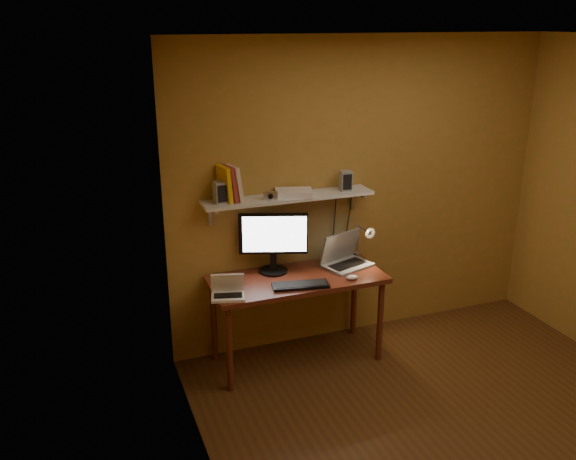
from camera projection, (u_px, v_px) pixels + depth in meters
name	position (u px, v px, depth m)	size (l,w,h in m)	color
room	(480.00, 257.00, 3.80)	(3.44, 3.24, 2.64)	#513315
desk	(297.00, 287.00, 4.90)	(1.40, 0.60, 0.75)	maroon
wall_shelf	(289.00, 198.00, 4.84)	(1.40, 0.25, 0.21)	silver
monitor	(273.00, 239.00, 4.88)	(0.53, 0.30, 0.50)	black
laptop	(344.00, 257.00, 5.09)	(0.45, 0.38, 0.28)	gray
netbook	(228.00, 290.00, 4.51)	(0.28, 0.23, 0.18)	white
keyboard	(300.00, 285.00, 4.69)	(0.43, 0.14, 0.02)	black
mouse	(352.00, 277.00, 4.82)	(0.10, 0.06, 0.04)	white
desk_lamp	(365.00, 238.00, 5.13)	(0.09, 0.23, 0.38)	silver
speaker_left	(220.00, 192.00, 4.62)	(0.09, 0.09, 0.17)	gray
speaker_right	(346.00, 181.00, 4.96)	(0.09, 0.09, 0.16)	gray
books	(229.00, 184.00, 4.65)	(0.18, 0.20, 0.28)	gold
shelf_camera	(271.00, 196.00, 4.72)	(0.12, 0.07, 0.07)	silver
router	(294.00, 193.00, 4.83)	(0.29, 0.19, 0.05)	white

